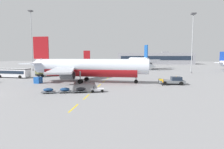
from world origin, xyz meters
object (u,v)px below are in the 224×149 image
pushback_tug (173,81)px  ground_crew_worker (163,82)px  airliner_foreground (89,67)px  apron_light_mast_near (31,34)px  baggage_train (73,90)px  airliner_far_center (138,61)px  uld_cargo_container (38,80)px  apron_shuttle_bus (12,72)px  fuel_service_truck (47,72)px  apron_light_mast_far (193,36)px  airliner_far_right (68,63)px

pushback_tug → ground_crew_worker: size_ratio=3.62×
airliner_foreground → apron_light_mast_near: (-36.56, 37.05, 13.50)m
ground_crew_worker → baggage_train: bearing=-150.8°
airliner_foreground → airliner_far_center: airliner_far_center is taller
baggage_train → ground_crew_worker: ground_crew_worker is taller
pushback_tug → uld_cargo_container: size_ratio=3.21×
airliner_foreground → apron_shuttle_bus: 28.37m
baggage_train → pushback_tug: bearing=31.2°
fuel_service_truck → apron_light_mast_far: bearing=18.7°
apron_shuttle_bus → apron_light_mast_near: (-9.41, 29.08, 15.70)m
baggage_train → uld_cargo_container: uld_cargo_container is taller
airliner_far_center → apron_light_mast_far: bearing=-54.2°
airliner_far_center → fuel_service_truck: size_ratio=4.94×
apron_light_mast_far → ground_crew_worker: bearing=-116.0°
baggage_train → airliner_far_right: bearing=110.5°
fuel_service_truck → ground_crew_worker: 40.05m
fuel_service_truck → uld_cargo_container: fuel_service_truck is taller
baggage_train → fuel_service_truck: bearing=123.8°
apron_shuttle_bus → ground_crew_worker: bearing=-14.4°
apron_light_mast_far → apron_light_mast_near: bearing=175.3°
pushback_tug → apron_shuttle_bus: bearing=169.2°
airliner_far_center → airliner_foreground: bearing=-103.9°
baggage_train → ground_crew_worker: size_ratio=6.97×
pushback_tug → baggage_train: (-21.04, -12.76, -0.37)m
airliner_far_right → apron_light_mast_near: size_ratio=1.01×
baggage_train → uld_cargo_container: 16.86m
airliner_foreground → uld_cargo_container: size_ratio=18.56×
airliner_far_right → uld_cargo_container: 56.81m
baggage_train → uld_cargo_container: (-12.82, 10.95, 0.27)m
apron_shuttle_bus → ground_crew_worker: 47.27m
airliner_far_right → uld_cargo_container: size_ratio=15.32×
airliner_far_right → baggage_train: airliner_far_right is taller
pushback_tug → airliner_far_center: bearing=96.1°
airliner_far_right → apron_light_mast_far: apron_light_mast_far is taller
ground_crew_worker → pushback_tug: bearing=42.6°
pushback_tug → apron_shuttle_bus: size_ratio=0.49×
airliner_foreground → apron_light_mast_near: apron_light_mast_near is taller
apron_shuttle_bus → uld_cargo_container: bearing=-37.0°
uld_cargo_container → apron_light_mast_near: 49.68m
airliner_foreground → airliner_far_center: size_ratio=0.98×
airliner_far_center → apron_light_mast_far: size_ratio=1.47×
airliner_far_center → fuel_service_truck: airliner_far_center is taller
airliner_far_right → uld_cargo_container: bearing=-77.8°
pushback_tug → apron_light_mast_far: 38.09m
airliner_foreground → apron_light_mast_near: 53.77m
airliner_foreground → pushback_tug: (21.38, -1.28, -3.05)m
airliner_far_right → baggage_train: 70.96m
airliner_far_right → fuel_service_truck: bearing=-80.3°
pushback_tug → uld_cargo_container: 33.91m
fuel_service_truck → apron_light_mast_far: size_ratio=0.30×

